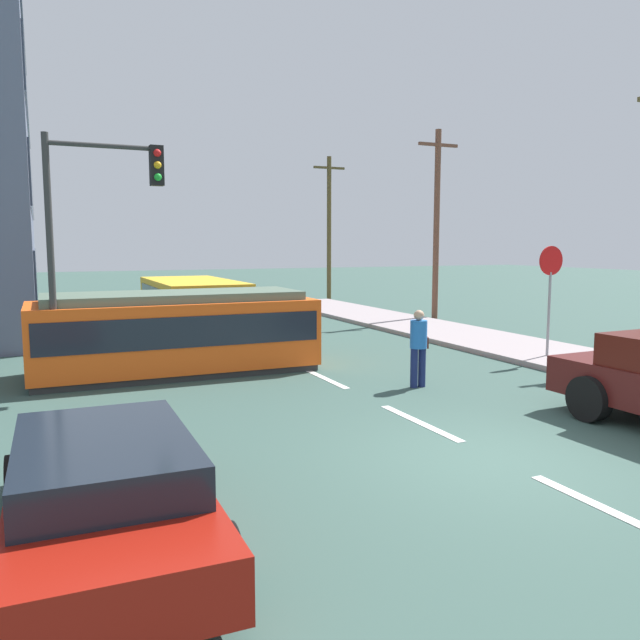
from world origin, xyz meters
TOP-DOWN VIEW (x-y plane):
  - ground_plane at (0.00, 10.00)m, footprint 120.00×120.00m
  - sidewalk_curb_right at (6.80, 6.00)m, footprint 3.20×36.00m
  - lane_stripe_0 at (0.00, -2.00)m, footprint 0.16×2.40m
  - lane_stripe_1 at (0.00, 2.00)m, footprint 0.16×2.40m
  - lane_stripe_2 at (0.00, 6.00)m, footprint 0.16×2.40m
  - lane_stripe_3 at (0.00, 14.08)m, footprint 0.16×2.40m
  - lane_stripe_4 at (0.00, 20.08)m, footprint 0.16×2.40m
  - streetcar_tram at (-2.96, 8.08)m, footprint 6.56×2.58m
  - city_bus at (-1.24, 13.81)m, footprint 2.55×5.83m
  - pedestrian_crossing at (1.49, 4.35)m, footprint 0.49×0.36m
  - parked_sedan_near at (-5.38, -0.53)m, footprint 2.03×4.59m
  - stop_sign at (6.31, 5.60)m, footprint 0.76×0.07m
  - traffic_light_mast at (-4.75, 7.00)m, footprint 2.38×0.33m
  - utility_pole_mid at (8.89, 14.60)m, footprint 1.80×0.24m
  - utility_pole_far at (8.68, 24.45)m, footprint 1.80×0.24m

SIDE VIEW (x-z plane):
  - ground_plane at x=0.00m, z-range 0.00..0.00m
  - lane_stripe_0 at x=0.00m, z-range 0.00..0.01m
  - lane_stripe_1 at x=0.00m, z-range 0.00..0.01m
  - lane_stripe_2 at x=0.00m, z-range 0.00..0.01m
  - lane_stripe_3 at x=0.00m, z-range 0.00..0.01m
  - lane_stripe_4 at x=0.00m, z-range 0.00..0.01m
  - sidewalk_curb_right at x=6.80m, z-range 0.00..0.14m
  - parked_sedan_near at x=-5.38m, z-range 0.03..1.22m
  - pedestrian_crossing at x=1.49m, z-range 0.11..1.78m
  - streetcar_tram at x=-2.96m, z-range 0.03..1.96m
  - city_bus at x=-1.24m, z-range 0.14..2.03m
  - stop_sign at x=6.31m, z-range 0.75..3.63m
  - traffic_light_mast at x=-4.75m, z-range 1.01..6.29m
  - utility_pole_mid at x=8.89m, z-range 0.18..7.78m
  - utility_pole_far at x=8.68m, z-range 0.18..7.94m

